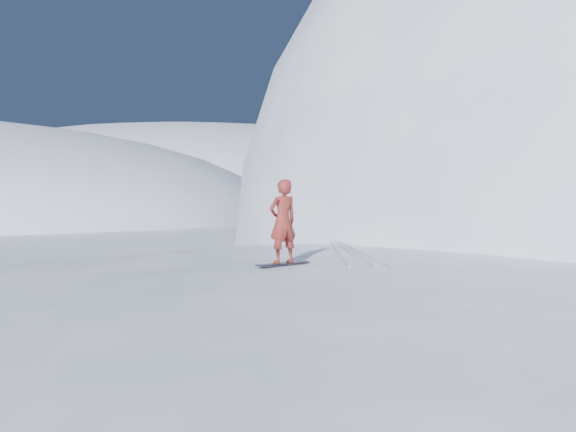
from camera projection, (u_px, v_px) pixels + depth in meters
name	position (u px, v px, depth m)	size (l,w,h in m)	color
ground	(364.00, 391.00, 11.64)	(400.00, 400.00, 0.00)	white
near_ridge	(402.00, 351.00, 14.49)	(36.00, 28.00, 4.80)	white
peak_shoulder	(546.00, 265.00, 30.24)	(28.00, 24.00, 18.00)	white
far_ridge_c	(178.00, 206.00, 125.56)	(140.00, 90.00, 36.00)	white
wind_bumps	(340.00, 359.00, 13.81)	(16.00, 14.40, 1.00)	white
snowboard	(283.00, 264.00, 13.41)	(1.40, 0.26, 0.02)	black
snowboarder	(283.00, 221.00, 13.36)	(0.73, 0.48, 2.00)	maroon
board_tracks	(350.00, 251.00, 15.84)	(1.75, 5.96, 0.04)	silver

